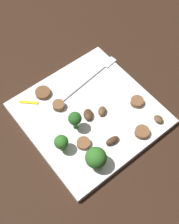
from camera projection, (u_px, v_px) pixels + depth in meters
name	position (u px, v px, depth m)	size (l,w,h in m)	color
ground_plane	(89.00, 116.00, 0.66)	(1.40, 1.40, 0.00)	black
plate	(89.00, 114.00, 0.65)	(0.28, 0.28, 0.02)	white
fork	(93.00, 76.00, 0.70)	(0.18, 0.03, 0.00)	silver
broccoli_floret_0	(61.00, 143.00, 0.58)	(0.03, 0.03, 0.05)	#347525
broccoli_floret_1	(96.00, 158.00, 0.56)	(0.04, 0.04, 0.05)	#347525
broccoli_floret_2	(75.00, 119.00, 0.60)	(0.03, 0.03, 0.05)	#296420
sausage_slice_0	(43.00, 93.00, 0.67)	(0.03, 0.03, 0.01)	brown
sausage_slice_1	(59.00, 105.00, 0.65)	(0.03, 0.03, 0.01)	brown
sausage_slice_2	(84.00, 143.00, 0.60)	(0.03, 0.03, 0.01)	brown
sausage_slice_3	(142.00, 132.00, 0.62)	(0.03, 0.03, 0.01)	brown
sausage_slice_4	(137.00, 102.00, 0.65)	(0.03, 0.03, 0.01)	brown
mushroom_0	(88.00, 115.00, 0.64)	(0.03, 0.02, 0.01)	#422B19
mushroom_1	(159.00, 119.00, 0.63)	(0.02, 0.02, 0.01)	brown
mushroom_2	(102.00, 111.00, 0.64)	(0.02, 0.02, 0.01)	brown
mushroom_3	(112.00, 141.00, 0.60)	(0.03, 0.01, 0.01)	#422B19
pepper_strip_0	(29.00, 102.00, 0.66)	(0.04, 0.01, 0.00)	yellow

